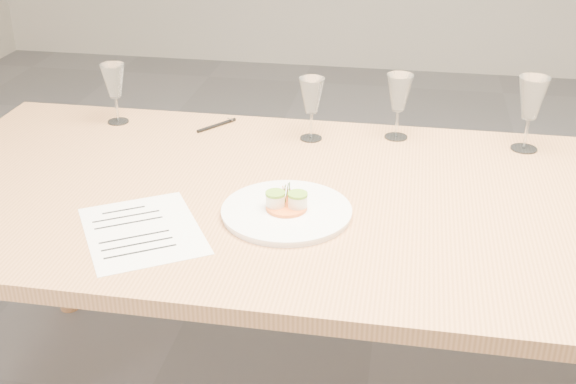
% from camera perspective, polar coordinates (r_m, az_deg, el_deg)
% --- Properties ---
extents(dining_table, '(2.40, 1.00, 0.75)m').
position_cam_1_polar(dining_table, '(1.81, 6.96, -2.47)').
color(dining_table, tan).
rests_on(dining_table, ground).
extents(dinner_plate, '(0.31, 0.31, 0.08)m').
position_cam_1_polar(dinner_plate, '(1.69, -0.10, -1.45)').
color(dinner_plate, white).
rests_on(dinner_plate, dining_table).
extents(recipe_sheet, '(0.37, 0.40, 0.00)m').
position_cam_1_polar(recipe_sheet, '(1.67, -11.45, -3.01)').
color(recipe_sheet, white).
rests_on(recipe_sheet, dining_table).
extents(ballpoint_pen, '(0.09, 0.12, 0.01)m').
position_cam_1_polar(ballpoint_pen, '(2.21, -5.65, 5.28)').
color(ballpoint_pen, black).
rests_on(ballpoint_pen, dining_table).
extents(wine_glass_0, '(0.07, 0.07, 0.18)m').
position_cam_1_polar(wine_glass_0, '(2.26, -13.60, 8.43)').
color(wine_glass_0, white).
rests_on(wine_glass_0, dining_table).
extents(wine_glass_1, '(0.07, 0.07, 0.18)m').
position_cam_1_polar(wine_glass_1, '(2.07, 1.87, 7.51)').
color(wine_glass_1, white).
rests_on(wine_glass_1, dining_table).
extents(wine_glass_2, '(0.08, 0.08, 0.19)m').
position_cam_1_polar(wine_glass_2, '(2.10, 8.77, 7.65)').
color(wine_glass_2, white).
rests_on(wine_glass_2, dining_table).
extents(wine_glass_3, '(0.09, 0.09, 0.21)m').
position_cam_1_polar(wine_glass_3, '(2.10, 18.70, 6.93)').
color(wine_glass_3, white).
rests_on(wine_glass_3, dining_table).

